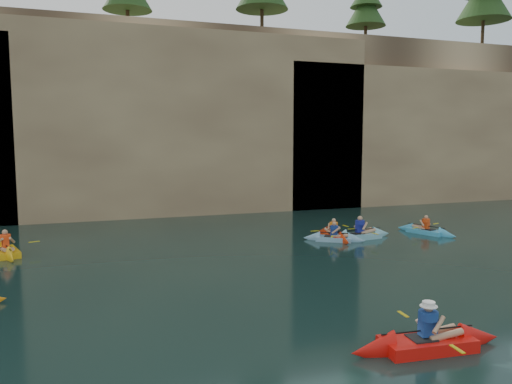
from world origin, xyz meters
name	(u,v)px	position (x,y,z in m)	size (l,w,h in m)	color
cliff	(134,120)	(0.00, 30.00, 6.00)	(70.00, 16.00, 12.00)	tan
cliff_slab_center	(179,121)	(2.00, 22.60, 5.70)	(24.00, 2.40, 11.40)	tan
cliff_slab_east	(449,134)	(22.00, 22.60, 4.92)	(26.00, 2.40, 9.84)	tan
sea_cave_center	(77,193)	(-4.00, 21.95, 1.60)	(3.50, 1.00, 3.20)	black
sea_cave_east	(304,175)	(10.00, 21.95, 2.25)	(5.00, 1.00, 4.50)	black
main_kayaker	(427,342)	(3.55, 1.06, 0.18)	(3.72, 2.47, 1.37)	red
kayaker_ltblue_near	(334,238)	(7.11, 12.21, 0.14)	(2.71, 2.11, 1.11)	#7CAECF
kayaker_red_far	(334,235)	(7.40, 12.78, 0.14)	(2.31, 3.21, 1.17)	red
kayaker_yellow	(6,252)	(-6.61, 13.96, 0.16)	(2.47, 3.27, 1.31)	yellow
kayaker_ltblue_mid	(360,235)	(8.49, 12.28, 0.16)	(3.57, 2.59, 1.34)	#7CBED0
kayaker_blue_east	(426,231)	(12.22, 12.33, 0.14)	(2.13, 3.23, 1.13)	#42ADE1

